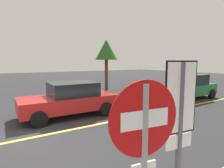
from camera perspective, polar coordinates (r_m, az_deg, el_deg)
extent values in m
plane|color=#2D2D30|center=(6.87, -23.42, -15.06)|extent=(80.00, 80.00, 0.00)
cube|color=#E0D14C|center=(7.83, -0.70, -11.69)|extent=(28.00, 0.16, 0.01)
cylinder|color=red|center=(1.82, 10.14, -10.62)|extent=(0.76, 0.12, 0.76)
cube|color=white|center=(1.82, 10.14, -10.62)|extent=(0.53, 0.10, 0.18)
cube|color=white|center=(2.03, 9.81, -24.24)|extent=(0.28, 0.06, 0.11)
cube|color=#4C4C51|center=(2.88, 19.86, -19.28)|extent=(0.06, 0.06, 2.50)
cube|color=white|center=(2.64, 20.55, -3.96)|extent=(0.50, 0.09, 0.95)
cube|color=black|center=(2.64, 20.55, -3.96)|extent=(0.54, 0.08, 0.99)
cube|color=white|center=(2.82, 20.00, -16.35)|extent=(0.45, 0.08, 0.20)
cube|color=#236B3D|center=(13.41, 22.47, -1.55)|extent=(4.50, 1.91, 0.67)
cube|color=black|center=(13.52, 23.11, 1.33)|extent=(2.19, 1.60, 0.67)
cylinder|color=black|center=(11.76, 21.90, -4.30)|extent=(0.65, 0.25, 0.64)
cylinder|color=black|center=(12.76, 15.48, -3.20)|extent=(0.65, 0.25, 0.64)
cylinder|color=black|center=(14.34, 28.57, -2.70)|extent=(0.65, 0.25, 0.64)
cylinder|color=black|center=(15.17, 22.80, -1.92)|extent=(0.65, 0.25, 0.64)
cube|color=red|center=(8.80, -13.29, -5.58)|extent=(4.36, 1.93, 0.62)
cube|color=black|center=(8.76, -12.05, -1.49)|extent=(2.10, 1.68, 0.62)
cylinder|color=black|center=(7.66, -21.67, -10.15)|extent=(0.64, 0.23, 0.64)
cylinder|color=black|center=(9.45, -23.61, -7.03)|extent=(0.64, 0.23, 0.64)
cylinder|color=black|center=(8.61, -1.80, -7.78)|extent=(0.64, 0.23, 0.64)
cylinder|color=black|center=(10.24, -7.00, -5.46)|extent=(0.64, 0.23, 0.64)
cylinder|color=#513823|center=(16.33, -1.75, 2.83)|extent=(0.28, 0.28, 2.69)
cone|color=#286023|center=(16.32, -1.78, 10.62)|extent=(1.97, 1.97, 1.75)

